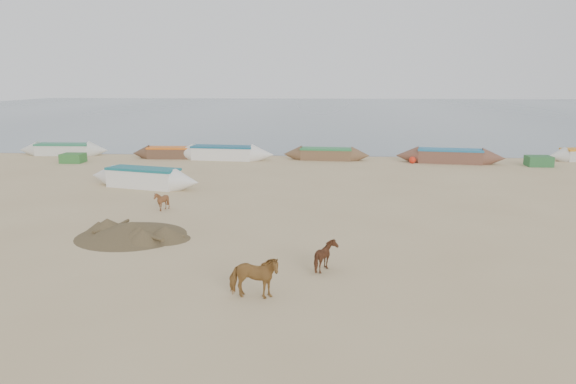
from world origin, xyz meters
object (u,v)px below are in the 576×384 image
object	(u,v)px
cow_adult	(254,277)
near_canoe	(143,178)
calf_front	(162,201)
calf_right	(326,257)

from	to	relation	value
cow_adult	near_canoe	world-z (taller)	cow_adult
calf_front	calf_right	distance (m)	9.84
near_canoe	cow_adult	bearing A→B (deg)	-45.76
near_canoe	calf_right	bearing A→B (deg)	-35.86
calf_front	near_canoe	bearing A→B (deg)	179.10
cow_adult	near_canoe	distance (m)	16.02
cow_adult	calf_right	xyz separation A→B (m)	(1.79, 2.18, -0.13)
calf_right	calf_front	bearing A→B (deg)	42.53
cow_adult	near_canoe	xyz separation A→B (m)	(-7.52, 14.15, -0.05)
calf_right	near_canoe	bearing A→B (deg)	35.93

